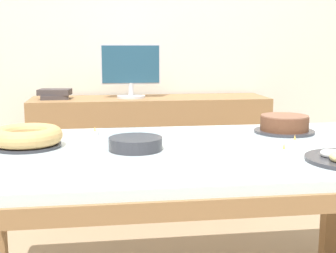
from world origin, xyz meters
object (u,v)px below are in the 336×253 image
Objects in this scene: book_stack at (55,94)px; tealight_near_cakes at (95,132)px; computer_monitor at (131,71)px; plate_stack at (136,143)px; tealight_centre at (284,150)px; cake_chocolate_round at (284,125)px; cake_golden_bundt at (27,137)px; tealight_near_front at (295,141)px.

tealight_near_cakes is at bearing -76.38° from book_stack.
book_stack is at bearing 179.85° from computer_monitor.
plate_stack is 0.57m from tealight_centre.
book_stack reaches higher than cake_chocolate_round.
tealight_centre is 0.86m from tealight_near_cakes.
cake_golden_bundt reaches higher than tealight_near_cakes.
computer_monitor is 10.60× the size of tealight_centre.
tealight_near_front is at bearing -68.74° from computer_monitor.
book_stack is 0.83× the size of cake_golden_bundt.
tealight_centre is (0.98, -0.25, -0.03)m from cake_golden_bundt.
plate_stack is 0.66m from tealight_near_front.
cake_chocolate_round is at bearing 67.97° from tealight_centre.
tealight_near_cakes and tealight_near_front have the same top height.
tealight_near_cakes is at bearing 159.09° from tealight_near_front.
computer_monitor reaches higher than book_stack.
cake_golden_bundt is at bearing 175.64° from tealight_near_front.
book_stack is at bearing 120.96° from tealight_centre.
plate_stack is 5.25× the size of tealight_centre.
book_stack reaches higher than tealight_centre.
cake_chocolate_round is 0.76m from plate_stack.
computer_monitor reaches higher than cake_chocolate_round.
cake_golden_bundt is 1.01m from tealight_centre.
computer_monitor is 0.55m from book_stack.
tealight_centre is at bearing -59.04° from book_stack.
book_stack is 1.71m from cake_chocolate_round.
tealight_near_cakes is at bearing 41.19° from cake_golden_bundt.
tealight_near_cakes is (0.26, 0.23, -0.03)m from cake_golden_bundt.
book_stack is at bearing 90.89° from cake_golden_bundt.
tealight_centre is 0.20m from tealight_near_front.
tealight_near_front is (0.11, 0.16, 0.00)m from tealight_centre.
cake_golden_bundt is at bearing 165.80° from tealight_centre.
cake_golden_bundt is at bearing 165.66° from plate_stack.
plate_stack reaches higher than tealight_near_front.
plate_stack is (0.43, -0.11, -0.02)m from cake_golden_bundt.
cake_golden_bundt is 7.05× the size of tealight_centre.
book_stack is at bearing 126.54° from tealight_near_front.
plate_stack reaches higher than tealight_centre.
tealight_centre is at bearing -112.03° from cake_chocolate_round.
book_stack is 1.11× the size of plate_stack.
cake_golden_bundt is at bearing -109.68° from computer_monitor.
plate_stack is at bearing -93.02° from computer_monitor.
tealight_near_front is at bearing -4.36° from cake_golden_bundt.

